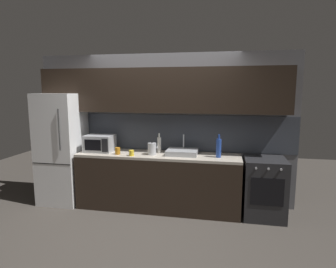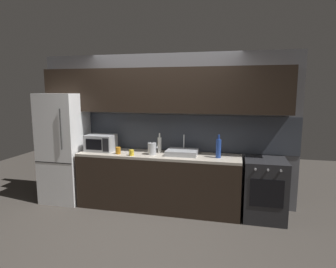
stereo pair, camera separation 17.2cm
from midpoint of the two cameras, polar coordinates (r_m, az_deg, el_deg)
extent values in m
plane|color=#3D3833|center=(4.06, -6.28, -19.33)|extent=(10.00, 10.00, 0.00)
cube|color=slate|center=(4.88, -1.97, 1.02)|extent=(4.33, 0.10, 2.50)
cube|color=#3D424C|center=(4.83, -2.12, 0.35)|extent=(4.33, 0.01, 0.60)
cube|color=black|center=(4.62, -2.64, 8.67)|extent=(3.98, 0.34, 0.70)
cube|color=black|center=(4.68, -3.04, -9.62)|extent=(2.59, 0.60, 0.86)
cube|color=#B2A899|center=(4.56, -3.09, -4.25)|extent=(2.59, 0.60, 0.04)
cube|color=white|center=(5.22, -21.25, -2.68)|extent=(0.68, 0.66, 1.85)
cube|color=black|center=(4.99, -23.17, -5.49)|extent=(0.67, 0.00, 0.01)
cylinder|color=#333333|center=(4.77, -21.83, 0.77)|extent=(0.02, 0.02, 0.65)
cube|color=#232326|center=(4.58, 17.56, -10.20)|extent=(0.60, 0.60, 0.90)
cube|color=black|center=(4.28, 18.03, -10.94)|extent=(0.45, 0.01, 0.40)
cylinder|color=#B2B2B7|center=(4.16, 15.99, -6.60)|extent=(0.03, 0.02, 0.03)
cylinder|color=#B2B2B7|center=(4.17, 18.26, -6.63)|extent=(0.03, 0.02, 0.03)
cylinder|color=#B2B2B7|center=(4.20, 20.51, -6.66)|extent=(0.03, 0.02, 0.03)
cube|color=#A8AAAF|center=(4.89, -14.44, -1.79)|extent=(0.46, 0.34, 0.27)
cube|color=black|center=(4.75, -15.78, -2.14)|extent=(0.28, 0.01, 0.18)
cube|color=black|center=(4.66, -13.51, -2.26)|extent=(0.10, 0.01, 0.22)
cube|color=#ADAFB5|center=(4.50, 1.76, -3.64)|extent=(0.48, 0.38, 0.08)
cylinder|color=silver|center=(4.60, 2.04, -1.47)|extent=(0.02, 0.02, 0.22)
cylinder|color=#B7BABF|center=(4.50, -4.29, -2.97)|extent=(0.13, 0.13, 0.19)
sphere|color=black|center=(4.48, -4.31, -1.66)|extent=(0.02, 0.02, 0.02)
cone|color=#B7BABF|center=(4.48, -3.23, -2.55)|extent=(0.03, 0.03, 0.05)
cylinder|color=silver|center=(4.65, -2.84, -2.20)|extent=(0.06, 0.06, 0.25)
cylinder|color=silver|center=(4.62, -2.85, -0.26)|extent=(0.02, 0.02, 0.07)
cylinder|color=#234299|center=(4.36, 8.94, -2.82)|extent=(0.08, 0.08, 0.28)
cylinder|color=#234299|center=(4.33, 8.99, -0.55)|extent=(0.03, 0.03, 0.07)
cylinder|color=#B27019|center=(4.61, -11.05, -3.33)|extent=(0.08, 0.08, 0.11)
cylinder|color=gold|center=(4.47, -8.38, -3.77)|extent=(0.08, 0.08, 0.09)
camera|label=1|loc=(0.09, -91.11, -0.17)|focal=30.62mm
camera|label=2|loc=(0.09, 88.89, 0.17)|focal=30.62mm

